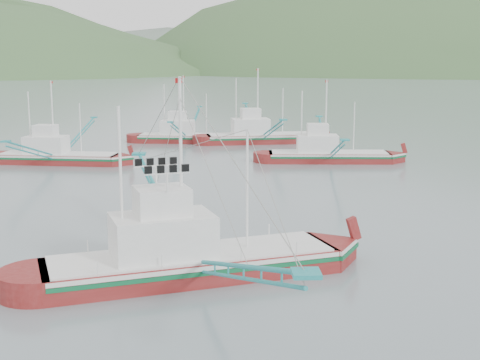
{
  "coord_description": "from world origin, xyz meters",
  "views": [
    {
      "loc": [
        -1.6,
        -34.66,
        10.84
      ],
      "look_at": [
        0.0,
        6.0,
        3.2
      ],
      "focal_mm": 50.0,
      "sensor_mm": 36.0,
      "label": 1
    }
  ],
  "objects_px": {
    "bg_boat_left": "(57,149)",
    "bg_boat_extra": "(186,132)",
    "bg_boat_right": "(327,150)",
    "main_boat": "(189,237)",
    "bg_boat_far": "(260,131)"
  },
  "relations": [
    {
      "from": "bg_boat_far",
      "to": "bg_boat_extra",
      "type": "xyz_separation_m",
      "value": [
        -9.22,
        0.94,
        -0.14
      ]
    },
    {
      "from": "bg_boat_far",
      "to": "bg_boat_extra",
      "type": "distance_m",
      "value": 9.27
    },
    {
      "from": "bg_boat_right",
      "to": "bg_boat_far",
      "type": "xyz_separation_m",
      "value": [
        -5.91,
        15.24,
        0.26
      ]
    },
    {
      "from": "main_boat",
      "to": "bg_boat_far",
      "type": "relative_size",
      "value": 1.04
    },
    {
      "from": "main_boat",
      "to": "bg_boat_left",
      "type": "height_order",
      "value": "main_boat"
    },
    {
      "from": "bg_boat_right",
      "to": "bg_boat_extra",
      "type": "bearing_deg",
      "value": 136.39
    },
    {
      "from": "bg_boat_right",
      "to": "bg_boat_left",
      "type": "bearing_deg",
      "value": -176.93
    },
    {
      "from": "main_boat",
      "to": "bg_boat_right",
      "type": "height_order",
      "value": "main_boat"
    },
    {
      "from": "bg_boat_right",
      "to": "bg_boat_far",
      "type": "distance_m",
      "value": 16.35
    },
    {
      "from": "bg_boat_far",
      "to": "bg_boat_extra",
      "type": "height_order",
      "value": "bg_boat_far"
    },
    {
      "from": "main_boat",
      "to": "bg_boat_right",
      "type": "relative_size",
      "value": 1.15
    },
    {
      "from": "bg_boat_left",
      "to": "bg_boat_extra",
      "type": "xyz_separation_m",
      "value": [
        12.39,
        16.07,
        -0.11
      ]
    },
    {
      "from": "bg_boat_right",
      "to": "main_boat",
      "type": "bearing_deg",
      "value": -106.53
    },
    {
      "from": "bg_boat_extra",
      "to": "main_boat",
      "type": "bearing_deg",
      "value": -80.52
    },
    {
      "from": "main_boat",
      "to": "bg_boat_far",
      "type": "distance_m",
      "value": 51.45
    }
  ]
}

